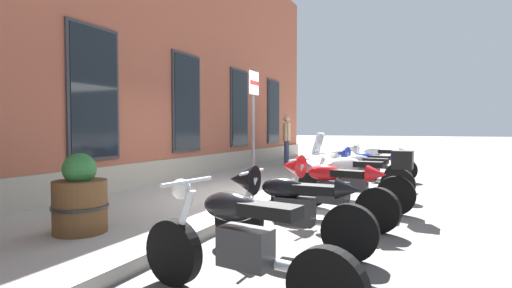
% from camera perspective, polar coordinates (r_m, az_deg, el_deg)
% --- Properties ---
extents(ground_plane, '(140.00, 140.00, 0.00)m').
position_cam_1_polar(ground_plane, '(7.60, 3.34, -8.63)').
color(ground_plane, '#565451').
extents(sidewalk, '(27.21, 3.14, 0.15)m').
position_cam_1_polar(sidewalk, '(8.27, -6.97, -7.22)').
color(sidewalk, gray).
rests_on(sidewalk, ground_plane).
extents(lane_stripe, '(27.21, 0.12, 0.01)m').
position_cam_1_polar(lane_stripe, '(7.15, 28.45, -9.58)').
color(lane_stripe, silver).
rests_on(lane_stripe, ground_plane).
extents(brick_pub_facade, '(21.21, 7.53, 7.13)m').
position_cam_1_polar(brick_pub_facade, '(11.98, -29.78, 12.18)').
color(brick_pub_facade, brown).
rests_on(brick_pub_facade, ground_plane).
extents(motorcycle_black_naked, '(0.63, 2.11, 0.99)m').
position_cam_1_polar(motorcycle_black_naked, '(3.30, -2.60, -14.52)').
color(motorcycle_black_naked, black).
rests_on(motorcycle_black_naked, ground_plane).
extents(motorcycle_black_sport, '(0.62, 1.98, 1.00)m').
position_cam_1_polar(motorcycle_black_sport, '(4.62, 4.23, -8.87)').
color(motorcycle_black_sport, black).
rests_on(motorcycle_black_sport, ground_plane).
extents(motorcycle_red_sport, '(0.70, 2.03, 1.03)m').
position_cam_1_polar(motorcycle_red_sport, '(5.97, 10.08, -6.21)').
color(motorcycle_red_sport, black).
rests_on(motorcycle_red_sport, ground_plane).
extents(motorcycle_silver_touring, '(0.62, 2.11, 1.36)m').
position_cam_1_polar(motorcycle_silver_touring, '(7.04, 14.65, -4.92)').
color(motorcycle_silver_touring, black).
rests_on(motorcycle_silver_touring, ground_plane).
extents(motorcycle_grey_naked, '(0.62, 2.09, 0.96)m').
position_cam_1_polar(motorcycle_grey_naked, '(8.43, 15.02, -4.30)').
color(motorcycle_grey_naked, black).
rests_on(motorcycle_grey_naked, ground_plane).
extents(motorcycle_blue_sport, '(0.74, 2.07, 0.98)m').
position_cam_1_polar(motorcycle_blue_sport, '(9.94, 15.49, -2.99)').
color(motorcycle_blue_sport, black).
rests_on(motorcycle_blue_sport, ground_plane).
extents(motorcycle_white_sport, '(0.62, 2.10, 1.04)m').
position_cam_1_polar(motorcycle_white_sport, '(11.37, 16.78, -2.21)').
color(motorcycle_white_sport, black).
rests_on(motorcycle_white_sport, ground_plane).
extents(pedestrian_tan_coat, '(0.58, 0.26, 1.74)m').
position_cam_1_polar(pedestrian_tan_coat, '(13.59, 4.47, 1.02)').
color(pedestrian_tan_coat, '#2D3351').
rests_on(pedestrian_tan_coat, sidewalk).
extents(parking_sign, '(0.36, 0.07, 2.39)m').
position_cam_1_polar(parking_sign, '(7.40, -0.38, 4.30)').
color(parking_sign, '#4C4C51').
rests_on(parking_sign, sidewalk).
extents(barrel_planter, '(0.67, 0.67, 0.99)m').
position_cam_1_polar(barrel_planter, '(5.34, -24.21, -7.38)').
color(barrel_planter, brown).
rests_on(barrel_planter, sidewalk).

